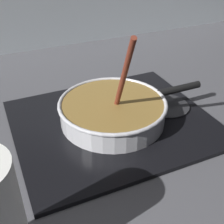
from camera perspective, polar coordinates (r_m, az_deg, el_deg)
name	(u,v)px	position (r m, az deg, el deg)	size (l,w,h in m)	color
ground	(127,148)	(0.82, 2.88, -6.94)	(2.40, 1.60, 0.04)	#4C4C51
hob_plate	(112,122)	(0.87, 0.00, -2.00)	(0.56, 0.48, 0.01)	black
burner_ring	(112,120)	(0.87, 0.00, -1.45)	(0.18, 0.18, 0.01)	#592D0C
spare_burner	(167,106)	(0.95, 10.42, 1.16)	(0.14, 0.14, 0.01)	#262628
cooking_pan	(113,110)	(0.85, 0.10, 0.32)	(0.46, 0.31, 0.29)	silver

